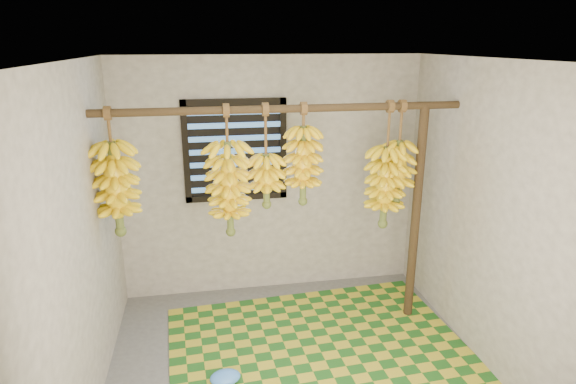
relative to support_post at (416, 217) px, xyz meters
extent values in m
cube|color=#515151|center=(-1.20, -0.70, -1.00)|extent=(3.00, 3.00, 0.01)
cube|color=silver|center=(-1.20, -0.70, 1.40)|extent=(3.00, 3.00, 0.01)
cube|color=slate|center=(-1.20, 0.80, 0.20)|extent=(3.00, 0.01, 2.40)
cube|color=slate|center=(-2.71, -0.70, 0.20)|extent=(0.01, 3.00, 2.40)
cube|color=slate|center=(0.30, -0.70, 0.20)|extent=(0.01, 3.00, 2.40)
cube|color=black|center=(-1.55, 0.78, 0.50)|extent=(1.00, 0.04, 1.00)
cylinder|color=#3C2C18|center=(-1.20, 0.00, 1.00)|extent=(3.00, 0.06, 0.06)
cylinder|color=#3C2C18|center=(0.00, 0.00, 0.00)|extent=(0.08, 0.08, 2.00)
cube|color=#1B5218|center=(-0.97, -0.44, -0.99)|extent=(2.61, 2.15, 0.01)
ellipsoid|color=#4083EE|center=(-1.79, -0.68, -0.94)|extent=(0.26, 0.20, 0.10)
cylinder|color=brown|center=(-2.55, 0.00, 0.89)|extent=(0.02, 0.02, 0.28)
cylinder|color=#4C5923|center=(-2.55, 0.00, 0.42)|extent=(0.07, 0.07, 0.72)
cylinder|color=brown|center=(-1.66, 0.00, 0.88)|extent=(0.02, 0.02, 0.31)
cylinder|color=#4C5923|center=(-1.66, 0.00, 0.37)|extent=(0.06, 0.06, 0.75)
cylinder|color=brown|center=(-1.36, 0.00, 0.82)|extent=(0.02, 0.02, 0.42)
cylinder|color=#4C5923|center=(-1.36, 0.00, 0.43)|extent=(0.06, 0.06, 0.41)
cylinder|color=brown|center=(-1.04, 0.00, 0.93)|extent=(0.02, 0.02, 0.20)
cylinder|color=#4C5923|center=(-1.04, 0.00, 0.55)|extent=(0.06, 0.06, 0.63)
cylinder|color=brown|center=(-0.31, 0.00, 0.83)|extent=(0.02, 0.02, 0.40)
cylinder|color=#4C5923|center=(-0.31, 0.00, 0.32)|extent=(0.06, 0.06, 0.68)
cylinder|color=brown|center=(-0.20, 0.00, 0.85)|extent=(0.02, 0.02, 0.35)
cylinder|color=#4C5923|center=(-0.20, 0.00, 0.45)|extent=(0.06, 0.06, 0.52)
camera|label=1|loc=(-1.86, -3.80, 1.52)|focal=30.00mm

